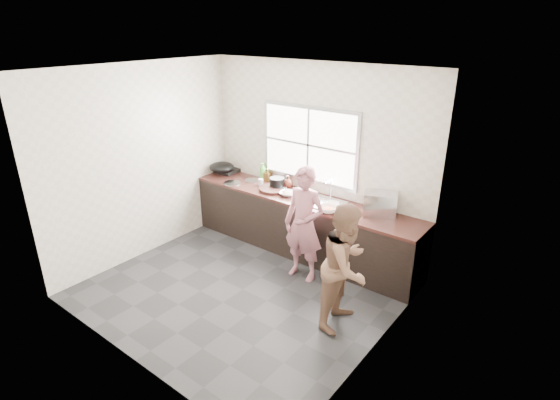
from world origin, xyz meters
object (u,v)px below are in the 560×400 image
Objects in this scene: burner at (228,170)px; dish_rack at (380,204)px; bowl_crabs at (328,210)px; pot_lid_left at (232,183)px; woman at (304,228)px; black_pot at (277,183)px; bottle_green at (263,171)px; bottle_brown_tall at (268,175)px; bowl_mince at (288,194)px; person_side at (346,266)px; wok at (222,167)px; glass_jar at (261,182)px; bottle_brown_short at (288,182)px; bowl_held at (332,204)px; cutting_board at (273,189)px; plate_food at (272,188)px; pot_lid_right at (252,180)px.

dish_rack is (2.79, -0.09, 0.12)m from burner.
bowl_crabs reaches higher than pot_lid_left.
woman is 1.15m from black_pot.
bottle_green reaches higher than black_pot.
bottle_green is 0.11m from bottle_brown_tall.
person_side is at bearing -32.83° from bowl_mince.
wok is at bearing 65.83° from person_side.
dish_rack is at bearing -3.21° from bottle_green.
bottle_green is at bearing 122.39° from glass_jar.
dish_rack is at bearing -2.99° from bottle_brown_short.
woman is at bearing -159.84° from dish_rack.
black_pot is (-1.08, 0.29, 0.05)m from bowl_crabs.
glass_jar is at bearing -12.95° from burner.
bowl_held is at bearing 5.79° from pot_lid_left.
bowl_crabs is at bearing -10.38° from bowl_mince.
person_side is at bearing -51.87° from bowl_held.
cutting_board is at bearing 11.97° from pot_lid_left.
glass_jar is at bearing -162.14° from black_pot.
person_side is at bearing -19.15° from pot_lid_left.
person_side reaches higher than black_pot.
bottle_brown_tall is 0.46× the size of dish_rack.
glass_jar is at bearing 59.07° from person_side.
wok is at bearing -179.74° from plate_food.
bottle_green is at bearing 163.45° from bowl_crabs.
person_side is 1.22m from dish_rack.
cutting_board is at bearing -2.40° from wok.
bottle_brown_tall reaches higher than cutting_board.
glass_jar reaches higher than pot_lid_right.
bowl_crabs is (1.06, -0.17, 0.01)m from cutting_board.
dish_rack reaches higher than bowl_held.
bottle_brown_tall is at bearing 48.81° from pot_lid_left.
person_side is 1.34m from bowl_held.
black_pot is at bearing -135.97° from bottle_brown_short.
bottle_green is (-0.40, 0.15, 0.06)m from black_pot.
black_pot is 2.00× the size of glass_jar.
bowl_held reaches higher than bowl_mince.
bowl_mince is 0.57m from glass_jar.
bowl_crabs is 1.18× the size of bottle_brown_short.
bowl_held is at bearing 33.97° from person_side.
dish_rack is at bearing 7.39° from pot_lid_left.
burner is (-1.16, 0.24, 0.01)m from cutting_board.
pot_lid_right is at bearing 153.17° from woman.
plate_food is at bearing -124.69° from black_pot.
pot_lid_left is at bearing -162.39° from plate_food.
black_pot is 1.27× the size of bottle_brown_short.
pot_lid_left is (-0.42, -0.19, -0.05)m from glass_jar.
pot_lid_right is at bearing -128.57° from bottle_green.
cutting_board is at bearing 162.52° from dish_rack.
burner is (-1.14, 0.12, -0.05)m from black_pot.
bottle_green is 0.22m from pot_lid_right.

